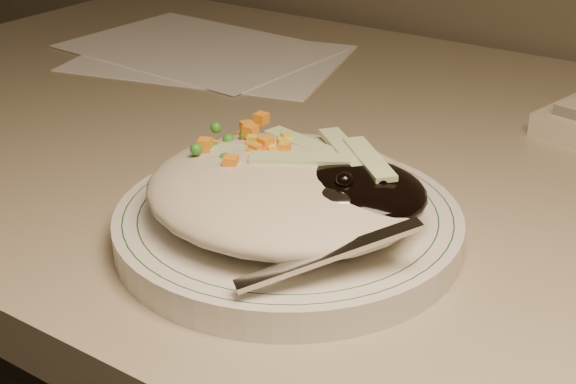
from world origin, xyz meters
The scene contains 5 objects.
desk centered at (0.00, 1.38, 0.54)m, with size 1.40×0.70×0.74m.
plate centered at (-0.05, 1.20, 0.75)m, with size 0.24×0.24×0.02m, color silver.
plate_rim centered at (-0.05, 1.20, 0.76)m, with size 0.23×0.23×0.00m.
meal centered at (-0.04, 1.20, 0.78)m, with size 0.21×0.19×0.05m.
papers centered at (-0.38, 1.51, 0.74)m, with size 0.37×0.28×0.00m.
Camera 1 is at (0.23, 0.80, 1.02)m, focal length 50.00 mm.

